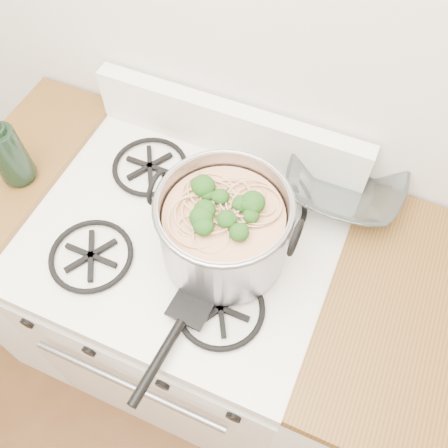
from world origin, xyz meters
TOP-DOWN VIEW (x-y plane):
  - gas_range at (0.00, 1.26)m, footprint 0.76×0.66m
  - counter_left at (-0.51, 1.26)m, footprint 0.25×0.65m
  - stock_pot at (0.12, 1.25)m, footprint 0.33×0.30m
  - spatula at (0.11, 1.10)m, footprint 0.31×0.33m
  - glass_bowl at (0.33, 1.54)m, footprint 0.12×0.12m
  - bottle at (-0.46, 1.24)m, footprint 0.12×0.12m

SIDE VIEW (x-z plane):
  - gas_range at x=0.00m, z-range -0.03..0.90m
  - counter_left at x=-0.51m, z-range 0.00..0.92m
  - spatula at x=0.11m, z-range 0.92..0.95m
  - glass_bowl at x=0.33m, z-range 0.92..0.95m
  - stock_pot at x=0.12m, z-range 0.92..1.12m
  - bottle at x=-0.46m, z-range 0.92..1.16m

